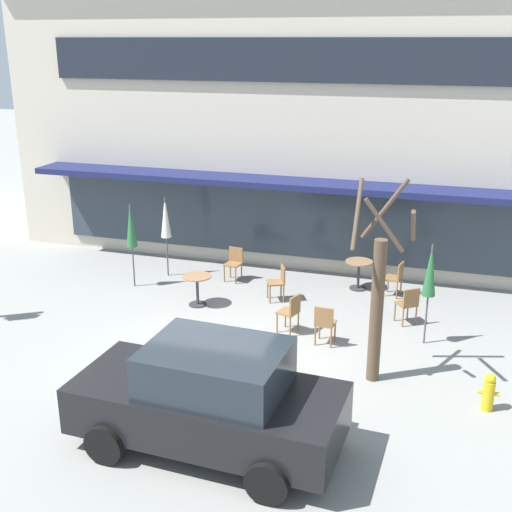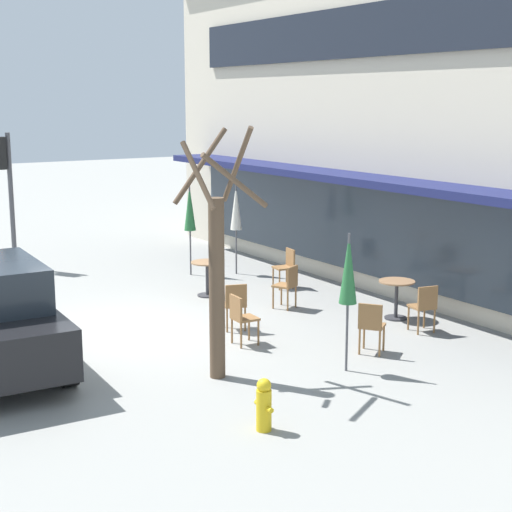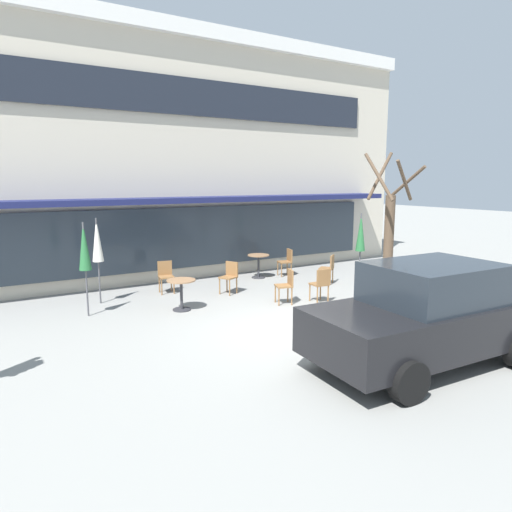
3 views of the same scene
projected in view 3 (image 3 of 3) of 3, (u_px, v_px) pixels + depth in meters
ground_plane at (301, 331)px, 9.62m from camera, size 80.00×80.00×0.00m
building_facade at (146, 160)px, 17.38m from camera, size 17.36×9.10×7.82m
cafe_table_near_wall at (181, 290)px, 11.06m from camera, size 0.70×0.70×0.76m
cafe_table_streetside at (258, 262)px, 14.75m from camera, size 0.70×0.70×0.76m
patio_umbrella_green_folded at (361, 233)px, 13.21m from camera, size 0.28×0.28×2.20m
patio_umbrella_cream_folded at (84, 247)px, 10.40m from camera, size 0.28×0.28×2.20m
patio_umbrella_corner_open at (97, 241)px, 11.50m from camera, size 0.28×0.28×2.20m
cafe_chair_0 at (230, 275)px, 12.72m from camera, size 0.54×0.54×0.89m
cafe_chair_1 at (286, 284)px, 11.66m from camera, size 0.50×0.50×0.89m
cafe_chair_2 at (287, 260)px, 15.07m from camera, size 0.48×0.48×0.89m
cafe_chair_3 at (329, 267)px, 13.91m from camera, size 0.56×0.56×0.89m
cafe_chair_4 at (321, 283)px, 11.77m from camera, size 0.42×0.42×0.89m
cafe_chair_5 at (166, 274)px, 12.80m from camera, size 0.46×0.46×0.89m
parked_sedan at (427, 314)px, 7.78m from camera, size 4.28×2.17×1.76m
street_tree at (389, 240)px, 11.21m from camera, size 1.08×1.11×3.83m
fire_hydrant at (455, 287)px, 12.06m from camera, size 0.36×0.20×0.71m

